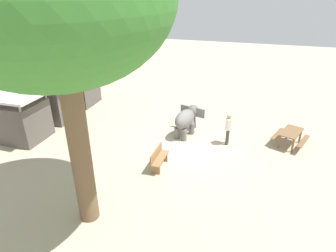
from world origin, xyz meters
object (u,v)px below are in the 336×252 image
Objects in this scene: wooden_bench at (158,158)px; picnic_table_near at (291,135)px; market_stall_white at (24,119)px; elephant at (187,119)px; market_stall_blue at (56,101)px; market_stall_green at (81,87)px; person_handler at (228,127)px.

wooden_bench is 6.76m from picnic_table_near.
picnic_table_near is at bearing -76.09° from market_stall_white.
elephant is at bearing 173.27° from wooden_bench.
elephant is at bearing -88.13° from market_stall_blue.
market_stall_white is at bearing -54.68° from picnic_table_near.
market_stall_green is at bearing -126.99° from wooden_bench.
market_stall_white and market_stall_blue have the same top height.
market_stall_blue reaches higher than elephant.
elephant is 7.79m from market_stall_blue.
picnic_table_near is 13.02m from market_stall_blue.
market_stall_green reaches higher than elephant.
market_stall_green reaches higher than person_handler.
market_stall_white is (-2.45, 9.99, 0.19)m from person_handler.
wooden_bench is 0.56× the size of market_stall_blue.
picnic_table_near is at bearing 124.18° from wooden_bench.
wooden_bench is at bearing -172.94° from elephant.
market_stall_blue is at bearing 3.92° from person_handler.
picnic_table_near is 0.77× the size of market_stall_green.
market_stall_white is (-2.85, 7.79, 0.20)m from elephant.
market_stall_white is 2.60m from market_stall_blue.
person_handler is 0.64× the size of market_stall_green.
picnic_table_near is 13.39m from market_stall_white.
market_stall_white is (0.50, 7.34, 0.67)m from wooden_bench.
person_handler is at bearing 138.94° from wooden_bench.
market_stall_blue and market_stall_green have the same top height.
person_handler is 0.84× the size of picnic_table_near.
market_stall_white is at bearing 180.00° from market_stall_green.
person_handler is (-0.40, -2.21, 0.01)m from elephant.
picnic_table_near is (0.36, -5.20, -0.35)m from elephant.
wooden_bench is 0.56× the size of market_stall_white.
elephant is 8.30m from market_stall_white.
market_stall_blue is at bearing -65.87° from picnic_table_near.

